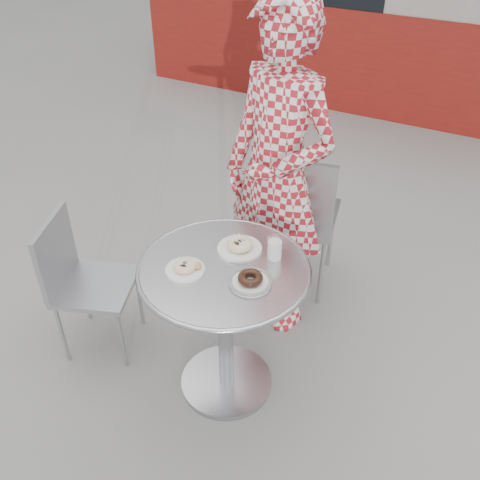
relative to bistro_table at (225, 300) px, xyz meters
The scene contains 9 objects.
ground 0.58m from the bistro_table, 39.68° to the left, with size 60.00×60.00×0.00m, color gray.
bistro_table is the anchor object (origin of this frame).
chair_far 0.96m from the bistro_table, 91.79° to the left, with size 0.53×0.53×0.94m.
chair_left 0.82m from the bistro_table, behind, with size 0.48×0.48×0.78m.
seated_person 0.69m from the bistro_table, 93.14° to the left, with size 0.65×0.43×1.78m, color maroon.
plate_far 0.25m from the bistro_table, 89.30° to the left, with size 0.20×0.20×0.05m.
plate_near 0.26m from the bistro_table, 144.10° to the right, with size 0.17×0.17×0.04m.
plate_checker 0.25m from the bistro_table, 15.02° to the right, with size 0.18×0.18×0.05m.
milk_cup 0.33m from the bistro_table, 44.66° to the left, with size 0.07×0.07×0.11m.
Camera 1 is at (0.85, -1.57, 2.22)m, focal length 40.00 mm.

